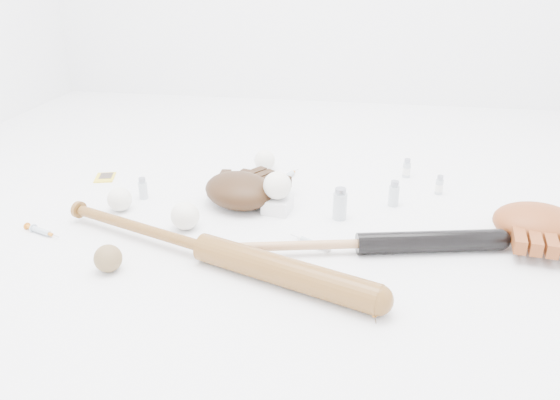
% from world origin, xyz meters
% --- Properties ---
extents(bat_dark, '(0.80, 0.24, 0.06)m').
position_xyz_m(bat_dark, '(0.22, -0.13, 0.03)').
color(bat_dark, black).
rests_on(bat_dark, ground).
extents(bat_wood, '(0.96, 0.41, 0.07)m').
position_xyz_m(bat_wood, '(-0.18, -0.23, 0.04)').
color(bat_wood, brown).
rests_on(bat_wood, ground).
extents(glove_dark, '(0.39, 0.39, 0.10)m').
position_xyz_m(glove_dark, '(-0.17, 0.12, 0.05)').
color(glove_dark, black).
rests_on(glove_dark, ground).
extents(glove_tan, '(0.32, 0.32, 0.10)m').
position_xyz_m(glove_tan, '(0.70, 0.03, 0.05)').
color(glove_tan, brown).
rests_on(glove_tan, ground).
extents(trading_card, '(0.09, 0.10, 0.00)m').
position_xyz_m(trading_card, '(-0.70, 0.26, 0.00)').
color(trading_card, yellow).
rests_on(trading_card, ground).
extents(pedestal, '(0.09, 0.09, 0.04)m').
position_xyz_m(pedestal, '(-0.04, 0.09, 0.02)').
color(pedestal, white).
rests_on(pedestal, ground).
extents(baseball_on_pedestal, '(0.09, 0.09, 0.09)m').
position_xyz_m(baseball_on_pedestal, '(-0.04, 0.09, 0.09)').
color(baseball_on_pedestal, white).
rests_on(baseball_on_pedestal, pedestal).
extents(baseball_left, '(0.08, 0.08, 0.08)m').
position_xyz_m(baseball_left, '(-0.53, 0.02, 0.04)').
color(baseball_left, white).
rests_on(baseball_left, ground).
extents(baseball_upper, '(0.08, 0.08, 0.08)m').
position_xyz_m(baseball_upper, '(-0.15, 0.43, 0.04)').
color(baseball_upper, white).
rests_on(baseball_upper, ground).
extents(baseball_mid, '(0.08, 0.08, 0.08)m').
position_xyz_m(baseball_mid, '(-0.29, -0.07, 0.04)').
color(baseball_mid, white).
rests_on(baseball_mid, ground).
extents(baseball_aged, '(0.07, 0.07, 0.07)m').
position_xyz_m(baseball_aged, '(-0.41, -0.32, 0.04)').
color(baseball_aged, brown).
rests_on(baseball_aged, ground).
extents(syringe_0, '(0.15, 0.08, 0.02)m').
position_xyz_m(syringe_0, '(-0.69, -0.17, 0.01)').
color(syringe_0, '#ADBCC6').
rests_on(syringe_0, ground).
extents(syringe_1, '(0.14, 0.09, 0.02)m').
position_xyz_m(syringe_1, '(0.08, -0.11, 0.01)').
color(syringe_1, '#ADBCC6').
rests_on(syringe_1, ground).
extents(syringe_2, '(0.09, 0.16, 0.02)m').
position_xyz_m(syringe_2, '(-0.06, 0.36, 0.01)').
color(syringe_2, '#ADBCC6').
rests_on(syringe_2, ground).
extents(syringe_3, '(0.05, 0.15, 0.02)m').
position_xyz_m(syringe_3, '(0.25, -0.37, 0.01)').
color(syringe_3, '#ADBCC6').
rests_on(syringe_3, ground).
extents(vial_0, '(0.03, 0.03, 0.07)m').
position_xyz_m(vial_0, '(0.46, 0.31, 0.03)').
color(vial_0, silver).
rests_on(vial_0, ground).
extents(vial_1, '(0.03, 0.03, 0.07)m').
position_xyz_m(vial_1, '(0.36, 0.45, 0.03)').
color(vial_1, silver).
rests_on(vial_1, ground).
extents(vial_2, '(0.03, 0.03, 0.08)m').
position_xyz_m(vial_2, '(0.31, 0.20, 0.04)').
color(vial_2, silver).
rests_on(vial_2, ground).
extents(vial_3, '(0.04, 0.04, 0.10)m').
position_xyz_m(vial_3, '(0.15, 0.07, 0.05)').
color(vial_3, silver).
rests_on(vial_3, ground).
extents(vial_4, '(0.03, 0.03, 0.07)m').
position_xyz_m(vial_4, '(-0.49, 0.12, 0.04)').
color(vial_4, silver).
rests_on(vial_4, ground).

